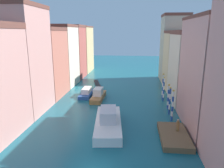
# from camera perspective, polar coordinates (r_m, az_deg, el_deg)

# --- Properties ---
(ground_plane) EXTENTS (154.00, 154.00, 0.00)m
(ground_plane) POSITION_cam_1_polar(r_m,az_deg,el_deg) (43.46, 0.98, -3.44)
(ground_plane) COLOR #196070
(building_left_1) EXTENTS (6.65, 8.66, 17.08)m
(building_left_1) POSITION_cam_1_polar(r_m,az_deg,el_deg) (36.68, -22.94, 5.92)
(building_left_1) COLOR tan
(building_left_1) RESTS_ON ground
(building_left_2) EXTENTS (6.65, 9.19, 13.80)m
(building_left_2) POSITION_cam_1_polar(r_m,az_deg,el_deg) (44.88, -17.29, 5.54)
(building_left_2) COLOR #C6705B
(building_left_2) RESTS_ON ground
(building_left_3) EXTENTS (6.65, 9.08, 14.61)m
(building_left_3) POSITION_cam_1_polar(r_m,az_deg,el_deg) (53.36, -13.45, 7.46)
(building_left_3) COLOR beige
(building_left_3) RESTS_ON ground
(building_left_4) EXTENTS (6.65, 8.37, 14.81)m
(building_left_4) POSITION_cam_1_polar(r_m,az_deg,el_deg) (61.85, -10.71, 8.52)
(building_left_4) COLOR #B25147
(building_left_4) RESTS_ON ground
(building_left_5) EXTENTS (6.65, 11.05, 14.73)m
(building_left_5) POSITION_cam_1_polar(r_m,az_deg,el_deg) (71.53, -8.40, 9.27)
(building_left_5) COLOR #DBB77A
(building_left_5) RESTS_ON ground
(building_right_1) EXTENTS (6.65, 12.23, 15.00)m
(building_right_1) POSITION_cam_1_polar(r_m,az_deg,el_deg) (30.89, 25.67, 2.38)
(building_right_1) COLOR tan
(building_right_1) RESTS_ON ground
(building_right_2) EXTENTS (6.65, 10.94, 13.22)m
(building_right_2) POSITION_cam_1_polar(r_m,az_deg,el_deg) (42.16, 20.33, 4.40)
(building_right_2) COLOR beige
(building_right_2) RESTS_ON ground
(building_right_3) EXTENTS (6.65, 9.07, 13.21)m
(building_right_3) POSITION_cam_1_polar(r_m,az_deg,el_deg) (51.88, 17.68, 6.23)
(building_right_3) COLOR beige
(building_right_3) RESTS_ON ground
(building_right_4) EXTENTS (6.65, 7.73, 17.45)m
(building_right_4) POSITION_cam_1_polar(r_m,az_deg,el_deg) (59.84, 16.27, 9.31)
(building_right_4) COLOR #BCB299
(building_right_4) RESTS_ON ground
(waterfront_dock) EXTENTS (3.45, 6.88, 0.67)m
(waterfront_dock) POSITION_cam_1_polar(r_m,az_deg,el_deg) (28.22, 16.30, -13.25)
(waterfront_dock) COLOR brown
(waterfront_dock) RESTS_ON ground
(person_on_dock) EXTENTS (0.36, 0.36, 1.59)m
(person_on_dock) POSITION_cam_1_polar(r_m,az_deg,el_deg) (28.60, 17.28, -10.57)
(person_on_dock) COLOR olive
(person_on_dock) RESTS_ON waterfront_dock
(mooring_pole_0) EXTENTS (0.31, 0.31, 4.85)m
(mooring_pole_0) POSITION_cam_1_polar(r_m,az_deg,el_deg) (32.44, 15.96, -5.50)
(mooring_pole_0) COLOR #1E479E
(mooring_pole_0) RESTS_ON ground
(mooring_pole_1) EXTENTS (0.30, 0.30, 4.56)m
(mooring_pole_1) POSITION_cam_1_polar(r_m,az_deg,el_deg) (34.92, 15.26, -4.32)
(mooring_pole_1) COLOR #1E479E
(mooring_pole_1) RESTS_ON ground
(mooring_pole_2) EXTENTS (0.36, 0.36, 4.41)m
(mooring_pole_2) POSITION_cam_1_polar(r_m,az_deg,el_deg) (37.42, 14.91, -3.19)
(mooring_pole_2) COLOR #1E479E
(mooring_pole_2) RESTS_ON ground
(mooring_pole_3) EXTENTS (0.27, 0.27, 4.77)m
(mooring_pole_3) POSITION_cam_1_polar(r_m,az_deg,el_deg) (41.14, 13.72, -1.33)
(mooring_pole_3) COLOR #1E479E
(mooring_pole_3) RESTS_ON ground
(mooring_pole_4) EXTENTS (0.31, 0.31, 5.12)m
(mooring_pole_4) POSITION_cam_1_polar(r_m,az_deg,el_deg) (42.69, 13.53, -0.52)
(mooring_pole_4) COLOR #1E479E
(mooring_pole_4) RESTS_ON ground
(vaporetto_white) EXTENTS (4.56, 10.91, 2.72)m
(vaporetto_white) POSITION_cam_1_polar(r_m,az_deg,el_deg) (29.72, -1.02, -10.02)
(vaporetto_white) COLOR white
(vaporetto_white) RESTS_ON ground
(gondola_black) EXTENTS (3.21, 8.19, 0.44)m
(gondola_black) POSITION_cam_1_polar(r_m,az_deg,el_deg) (52.99, -3.91, -0.04)
(gondola_black) COLOR black
(gondola_black) RESTS_ON ground
(motorboat_0) EXTENTS (2.22, 7.21, 2.20)m
(motorboat_0) POSITION_cam_1_polar(r_m,az_deg,el_deg) (41.85, -3.70, -3.03)
(motorboat_0) COLOR olive
(motorboat_0) RESTS_ON ground
(motorboat_1) EXTENTS (2.25, 6.37, 1.66)m
(motorboat_1) POSITION_cam_1_polar(r_m,az_deg,el_deg) (44.39, -6.83, -2.33)
(motorboat_1) COLOR #234C93
(motorboat_1) RESTS_ON ground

